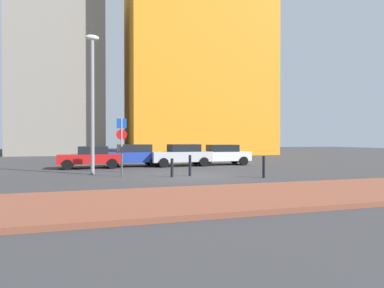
% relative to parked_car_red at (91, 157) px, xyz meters
% --- Properties ---
extents(ground_plane, '(120.00, 120.00, 0.00)m').
position_rel_parked_car_red_xyz_m(ground_plane, '(4.97, -6.04, -0.74)').
color(ground_plane, '#38383A').
extents(sidewalk_brick, '(40.00, 4.27, 0.14)m').
position_rel_parked_car_red_xyz_m(sidewalk_brick, '(4.97, -12.44, -0.67)').
color(sidewalk_brick, brown).
rests_on(sidewalk_brick, ground).
extents(parked_car_red, '(3.94, 1.98, 1.42)m').
position_rel_parked_car_red_xyz_m(parked_car_red, '(0.00, 0.00, 0.00)').
color(parked_car_red, red).
rests_on(parked_car_red, ground).
extents(parked_car_blue, '(4.07, 2.23, 1.53)m').
position_rel_parked_car_red_xyz_m(parked_car_blue, '(2.71, 0.53, 0.07)').
color(parked_car_blue, '#1E389E').
rests_on(parked_car_blue, ground).
extents(parked_car_silver, '(4.26, 2.15, 1.53)m').
position_rel_parked_car_red_xyz_m(parked_car_silver, '(6.04, 0.09, 0.06)').
color(parked_car_silver, '#B7BABF').
rests_on(parked_car_silver, ground).
extents(parked_car_white, '(4.12, 2.02, 1.49)m').
position_rel_parked_car_red_xyz_m(parked_car_white, '(9.15, 0.26, 0.04)').
color(parked_car_white, white).
rests_on(parked_car_white, ground).
extents(parking_sign_post, '(0.60, 0.10, 3.06)m').
position_rel_parked_car_red_xyz_m(parking_sign_post, '(1.74, -3.14, 1.19)').
color(parking_sign_post, gray).
rests_on(parking_sign_post, ground).
extents(parking_meter, '(0.18, 0.14, 1.50)m').
position_rel_parked_car_red_xyz_m(parking_meter, '(1.60, -5.49, 0.23)').
color(parking_meter, '#4C4C51').
rests_on(parking_meter, ground).
extents(street_lamp, '(0.70, 0.36, 7.32)m').
position_rel_parked_car_red_xyz_m(street_lamp, '(0.19, -4.00, 3.55)').
color(street_lamp, gray).
rests_on(street_lamp, ground).
extents(traffic_bollard_near, '(0.14, 0.14, 1.06)m').
position_rel_parked_car_red_xyz_m(traffic_bollard_near, '(4.94, -6.01, -0.21)').
color(traffic_bollard_near, black).
rests_on(traffic_bollard_near, ground).
extents(traffic_bollard_mid, '(0.14, 0.14, 0.91)m').
position_rel_parked_car_red_xyz_m(traffic_bollard_mid, '(3.96, -6.25, -0.28)').
color(traffic_bollard_mid, black).
rests_on(traffic_bollard_mid, ground).
extents(traffic_bollard_far, '(0.14, 0.14, 1.04)m').
position_rel_parked_car_red_xyz_m(traffic_bollard_far, '(8.14, -7.76, -0.21)').
color(traffic_bollard_far, black).
rests_on(traffic_bollard_far, ground).
extents(building_colorful_midrise, '(17.99, 14.30, 30.17)m').
position_rel_parked_car_red_xyz_m(building_colorful_midrise, '(13.02, 20.23, 14.35)').
color(building_colorful_midrise, orange).
rests_on(building_colorful_midrise, ground).
extents(building_under_construction, '(11.01, 12.29, 20.68)m').
position_rel_parked_car_red_xyz_m(building_under_construction, '(-4.33, 23.87, 9.61)').
color(building_under_construction, gray).
rests_on(building_under_construction, ground).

